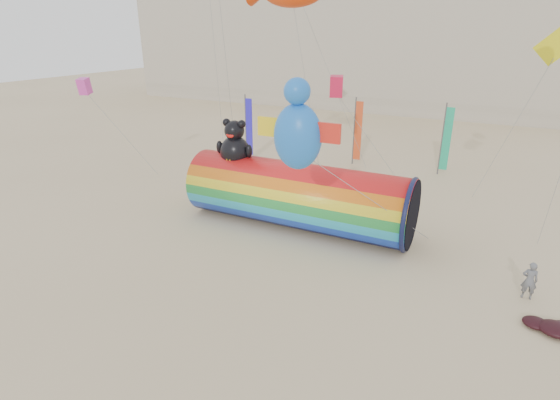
% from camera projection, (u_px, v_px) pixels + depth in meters
% --- Properties ---
extents(ground, '(160.00, 160.00, 0.00)m').
position_uv_depth(ground, '(256.00, 256.00, 20.53)').
color(ground, '#CCB58C').
rests_on(ground, ground).
extents(hotel_building, '(60.40, 15.40, 20.60)m').
position_uv_depth(hotel_building, '(344.00, 26.00, 59.97)').
color(hotel_building, '#B7AD99').
rests_on(hotel_building, ground).
extents(windsock_assembly, '(12.02, 3.66, 5.54)m').
position_uv_depth(windsock_assembly, '(297.00, 194.00, 23.08)').
color(windsock_assembly, red).
rests_on(windsock_assembly, ground).
extents(kite_handler, '(0.61, 0.42, 1.60)m').
position_uv_depth(kite_handler, '(530.00, 280.00, 17.05)').
color(kite_handler, slate).
rests_on(kite_handler, ground).
extents(festival_banners, '(15.28, 2.84, 5.20)m').
position_uv_depth(festival_banners, '(347.00, 132.00, 33.11)').
color(festival_banners, '#59595E').
rests_on(festival_banners, ground).
extents(flying_kites, '(27.95, 13.66, 11.27)m').
position_uv_depth(flying_kites, '(319.00, 7.00, 19.94)').
color(flying_kites, red).
rests_on(flying_kites, ground).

